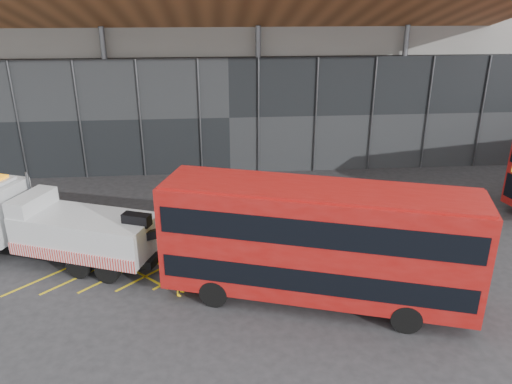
{
  "coord_description": "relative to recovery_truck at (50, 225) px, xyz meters",
  "views": [
    {
      "loc": [
        0.96,
        -22.36,
        12.04
      ],
      "look_at": [
        3.0,
        1.5,
        2.4
      ],
      "focal_mm": 35.0,
      "sensor_mm": 36.0,
      "label": 1
    }
  ],
  "objects": [
    {
      "name": "ground_plane",
      "position": [
        6.91,
        0.42,
        -1.83
      ],
      "size": [
        120.0,
        120.0,
        0.0
      ],
      "primitive_type": "plane",
      "color": "#2B2B2E"
    },
    {
      "name": "bus_towed",
      "position": [
        11.79,
        -4.47,
        1.0
      ],
      "size": [
        12.76,
        6.57,
        5.09
      ],
      "rotation": [
        0.0,
        0.0,
        -0.31
      ],
      "color": "#9E0F0C",
      "rests_on": "ground_plane"
    },
    {
      "name": "recovery_truck",
      "position": [
        0.0,
        0.0,
        0.0
      ],
      "size": [
        11.13,
        5.97,
        3.96
      ],
      "rotation": [
        0.0,
        0.0,
        -0.36
      ],
      "color": "black",
      "rests_on": "ground_plane"
    },
    {
      "name": "road_markings",
      "position": [
        8.51,
        0.42,
        -1.82
      ],
      "size": [
        19.96,
        7.16,
        0.01
      ],
      "color": "yellow",
      "rests_on": "ground_plane"
    },
    {
      "name": "worker",
      "position": [
        6.18,
        -3.52,
        -0.96
      ],
      "size": [
        0.6,
        0.73,
        1.73
      ],
      "primitive_type": "imported",
      "rotation": [
        0.0,
        0.0,
        1.24
      ],
      "color": "yellow",
      "rests_on": "ground_plane"
    },
    {
      "name": "construction_building",
      "position": [
        8.83,
        18.82,
        7.15
      ],
      "size": [
        55.0,
        23.97,
        18.0
      ],
      "color": "gray",
      "rests_on": "ground_plane"
    }
  ]
}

